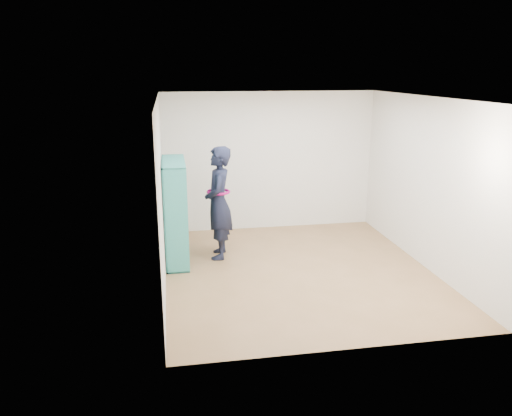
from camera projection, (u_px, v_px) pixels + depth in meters
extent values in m
plane|color=olive|center=(298.00, 271.00, 7.65)|extent=(4.50, 4.50, 0.00)
plane|color=white|center=(302.00, 98.00, 6.95)|extent=(4.50, 4.50, 0.00)
cube|color=silver|center=(161.00, 194.00, 6.96)|extent=(0.02, 4.50, 2.60)
cube|color=silver|center=(427.00, 183.00, 7.63)|extent=(0.02, 4.50, 2.60)
cube|color=silver|center=(270.00, 162.00, 9.43)|extent=(4.00, 0.02, 2.60)
cube|color=silver|center=(356.00, 238.00, 5.16)|extent=(4.00, 0.02, 2.60)
cube|color=teal|center=(176.00, 222.00, 7.34)|extent=(0.36, 0.03, 1.62)
cube|color=teal|center=(175.00, 202.00, 8.47)|extent=(0.36, 0.03, 1.62)
cube|color=teal|center=(177.00, 258.00, 8.12)|extent=(0.36, 1.22, 0.03)
cube|color=teal|center=(173.00, 161.00, 7.69)|extent=(0.36, 1.22, 0.03)
cube|color=teal|center=(165.00, 212.00, 7.88)|extent=(0.03, 1.22, 1.62)
cube|color=teal|center=(176.00, 215.00, 7.72)|extent=(0.33, 0.03, 1.57)
cube|color=teal|center=(175.00, 208.00, 8.09)|extent=(0.33, 0.03, 1.57)
cube|color=teal|center=(176.00, 235.00, 8.01)|extent=(0.33, 1.17, 0.03)
cube|color=teal|center=(175.00, 211.00, 7.91)|extent=(0.33, 1.17, 0.03)
cube|color=teal|center=(174.00, 187.00, 7.80)|extent=(0.33, 1.17, 0.03)
cube|color=beige|center=(179.00, 264.00, 7.73)|extent=(0.22, 0.14, 0.06)
cube|color=black|center=(179.00, 236.00, 7.56)|extent=(0.18, 0.16, 0.22)
cube|color=maroon|center=(178.00, 210.00, 7.45)|extent=(0.18, 0.16, 0.27)
cube|color=silver|center=(176.00, 189.00, 7.41)|extent=(0.22, 0.14, 0.09)
cube|color=navy|center=(179.00, 250.00, 8.02)|extent=(0.18, 0.16, 0.29)
cube|color=brown|center=(178.00, 227.00, 7.92)|extent=(0.18, 0.16, 0.26)
cube|color=#BFB28C|center=(176.00, 209.00, 7.89)|extent=(0.22, 0.14, 0.06)
cube|color=#26594C|center=(176.00, 180.00, 7.72)|extent=(0.18, 0.16, 0.22)
cube|color=beige|center=(178.00, 243.00, 8.40)|extent=(0.18, 0.16, 0.24)
cube|color=black|center=(177.00, 225.00, 8.37)|extent=(0.22, 0.14, 0.06)
cube|color=maroon|center=(176.00, 197.00, 8.19)|extent=(0.18, 0.16, 0.26)
cube|color=silver|center=(175.00, 174.00, 8.08)|extent=(0.18, 0.16, 0.25)
imported|color=black|center=(219.00, 203.00, 8.00)|extent=(0.52, 0.72, 1.83)
torus|color=#A20C64|center=(218.00, 192.00, 7.95)|extent=(0.42, 0.42, 0.04)
cube|color=silver|center=(210.00, 194.00, 8.05)|extent=(0.02, 0.10, 0.14)
cube|color=black|center=(210.00, 194.00, 8.05)|extent=(0.02, 0.10, 0.14)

